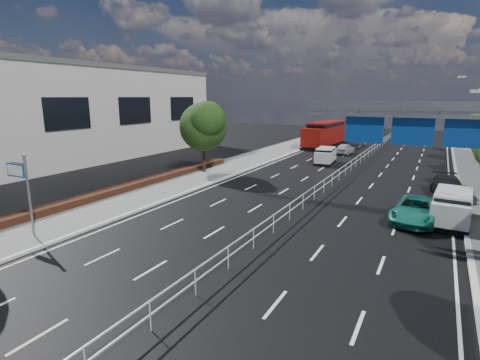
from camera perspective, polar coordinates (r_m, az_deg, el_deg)
The scene contains 17 objects.
ground at distance 14.89m, azimuth -4.97°, elevation -15.74°, with size 160.00×160.00×0.00m, color black.
sidewalk_near at distance 22.78m, azimuth -30.25°, elevation -7.04°, with size 5.00×140.00×0.14m, color slate.
kerb_near at distance 20.78m, azimuth -26.55°, elevation -8.44°, with size 0.25×140.00×0.15m, color silver.
median_fence at distance 34.83m, azimuth 15.54°, elevation 1.33°, with size 0.05×85.00×1.02m.
hedge_near at distance 26.84m, azimuth -23.37°, elevation -2.91°, with size 1.00×36.00×0.44m, color black.
toilet_sign at distance 21.61m, azimuth -30.32°, elevation -0.11°, with size 1.62×0.18×4.34m.
overhead_gantry at distance 21.04m, azimuth 26.86°, elevation 7.31°, with size 10.24×0.38×7.45m.
near_building at distance 47.20m, azimuth -24.41°, elevation 9.00°, with size 12.00×38.00×10.00m, color beige.
near_tree_back at distance 34.77m, azimuth -5.57°, elevation 8.51°, with size 4.84×4.51×6.69m.
far_tree_h at distance 55.68m, azimuth 32.36°, elevation 6.93°, with size 3.41×3.18×4.91m.
white_minivan at distance 41.18m, azimuth 12.90°, elevation 3.60°, with size 2.03×4.09×1.72m.
red_bus at distance 55.37m, azimuth 12.97°, elevation 6.90°, with size 3.84×12.18×3.58m.
near_car_silver at distance 48.86m, azimuth 15.72°, elevation 4.62°, with size 1.58×3.93×1.34m, color #AFB1B6.
near_car_dark at distance 63.48m, azimuth 15.19°, elevation 6.39°, with size 1.43×4.11×1.35m, color black.
silver_minivan at distance 24.39m, azimuth 29.61°, elevation -3.66°, with size 2.23×4.64×1.88m.
parked_car_teal at distance 23.81m, azimuth 25.26°, elevation -4.14°, with size 2.30×4.99×1.39m, color #1A7565.
parked_car_dark at distance 30.61m, azimuth 29.12°, elevation -0.97°, with size 2.01×4.95×1.44m, color black.
Camera 1 is at (7.23, -10.94, 7.05)m, focal length 28.00 mm.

